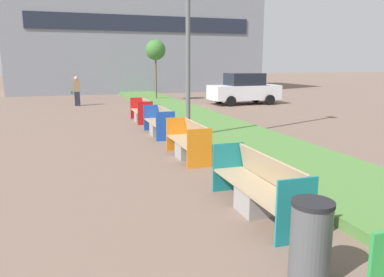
{
  "coord_description": "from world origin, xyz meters",
  "views": [
    {
      "loc": [
        -1.9,
        2.53,
        2.44
      ],
      "look_at": [
        0.9,
        11.2,
        0.6
      ],
      "focal_mm": 35.0,
      "sensor_mm": 36.0,
      "label": 1
    }
  ],
  "objects_px": {
    "bench_teal_frame": "(258,190)",
    "sapling_tree_far": "(156,50)",
    "bench_red_frame": "(142,113)",
    "litter_bin": "(311,241)",
    "bench_orange_frame": "(189,144)",
    "bench_blue_frame": "(159,124)",
    "parked_car_distant": "(244,89)",
    "pedestrian_walking": "(77,91)"
  },
  "relations": [
    {
      "from": "bench_teal_frame",
      "to": "sapling_tree_far",
      "type": "relative_size",
      "value": 0.61
    },
    {
      "from": "bench_red_frame",
      "to": "litter_bin",
      "type": "relative_size",
      "value": 2.0
    },
    {
      "from": "bench_orange_frame",
      "to": "bench_blue_frame",
      "type": "bearing_deg",
      "value": 89.98
    },
    {
      "from": "bench_blue_frame",
      "to": "bench_red_frame",
      "type": "xyz_separation_m",
      "value": [
        -0.0,
        3.25,
        -0.01
      ]
    },
    {
      "from": "litter_bin",
      "to": "parked_car_distant",
      "type": "height_order",
      "value": "parked_car_distant"
    },
    {
      "from": "bench_blue_frame",
      "to": "bench_red_frame",
      "type": "distance_m",
      "value": 3.25
    },
    {
      "from": "bench_orange_frame",
      "to": "bench_blue_frame",
      "type": "height_order",
      "value": "same"
    },
    {
      "from": "bench_orange_frame",
      "to": "bench_teal_frame",
      "type": "bearing_deg",
      "value": -89.93
    },
    {
      "from": "bench_teal_frame",
      "to": "bench_orange_frame",
      "type": "height_order",
      "value": "same"
    },
    {
      "from": "bench_red_frame",
      "to": "sapling_tree_far",
      "type": "distance_m",
      "value": 9.31
    },
    {
      "from": "bench_teal_frame",
      "to": "litter_bin",
      "type": "bearing_deg",
      "value": -101.19
    },
    {
      "from": "pedestrian_walking",
      "to": "parked_car_distant",
      "type": "relative_size",
      "value": 0.4
    },
    {
      "from": "bench_red_frame",
      "to": "pedestrian_walking",
      "type": "height_order",
      "value": "pedestrian_walking"
    },
    {
      "from": "bench_orange_frame",
      "to": "pedestrian_walking",
      "type": "distance_m",
      "value": 13.95
    },
    {
      "from": "bench_red_frame",
      "to": "parked_car_distant",
      "type": "xyz_separation_m",
      "value": [
        7.14,
        4.94,
        0.55
      ]
    },
    {
      "from": "bench_red_frame",
      "to": "sapling_tree_far",
      "type": "relative_size",
      "value": 0.49
    },
    {
      "from": "bench_orange_frame",
      "to": "litter_bin",
      "type": "height_order",
      "value": "litter_bin"
    },
    {
      "from": "litter_bin",
      "to": "parked_car_distant",
      "type": "relative_size",
      "value": 0.23
    },
    {
      "from": "litter_bin",
      "to": "bench_orange_frame",
      "type": "bearing_deg",
      "value": 86.18
    },
    {
      "from": "sapling_tree_far",
      "to": "bench_red_frame",
      "type": "bearing_deg",
      "value": -106.51
    },
    {
      "from": "sapling_tree_far",
      "to": "pedestrian_walking",
      "type": "distance_m",
      "value": 5.73
    },
    {
      "from": "bench_teal_frame",
      "to": "litter_bin",
      "type": "distance_m",
      "value": 2.02
    },
    {
      "from": "bench_red_frame",
      "to": "bench_orange_frame",
      "type": "bearing_deg",
      "value": -89.99
    },
    {
      "from": "bench_teal_frame",
      "to": "bench_red_frame",
      "type": "height_order",
      "value": "same"
    },
    {
      "from": "pedestrian_walking",
      "to": "bench_teal_frame",
      "type": "bearing_deg",
      "value": -81.86
    },
    {
      "from": "pedestrian_walking",
      "to": "sapling_tree_far",
      "type": "bearing_deg",
      "value": 15.46
    },
    {
      "from": "bench_blue_frame",
      "to": "litter_bin",
      "type": "height_order",
      "value": "litter_bin"
    },
    {
      "from": "sapling_tree_far",
      "to": "bench_teal_frame",
      "type": "bearing_deg",
      "value": -97.56
    },
    {
      "from": "bench_red_frame",
      "to": "sapling_tree_far",
      "type": "bearing_deg",
      "value": 73.49
    },
    {
      "from": "bench_blue_frame",
      "to": "parked_car_distant",
      "type": "xyz_separation_m",
      "value": [
        7.14,
        8.19,
        0.54
      ]
    },
    {
      "from": "pedestrian_walking",
      "to": "parked_car_distant",
      "type": "distance_m",
      "value": 9.88
    },
    {
      "from": "bench_blue_frame",
      "to": "parked_car_distant",
      "type": "height_order",
      "value": "parked_car_distant"
    },
    {
      "from": "litter_bin",
      "to": "bench_blue_frame",
      "type": "bearing_deg",
      "value": 87.57
    },
    {
      "from": "parked_car_distant",
      "to": "sapling_tree_far",
      "type": "bearing_deg",
      "value": 141.18
    },
    {
      "from": "bench_red_frame",
      "to": "bench_teal_frame",
      "type": "bearing_deg",
      "value": -89.97
    },
    {
      "from": "bench_teal_frame",
      "to": "bench_orange_frame",
      "type": "relative_size",
      "value": 1.19
    },
    {
      "from": "litter_bin",
      "to": "sapling_tree_far",
      "type": "relative_size",
      "value": 0.24
    },
    {
      "from": "bench_orange_frame",
      "to": "parked_car_distant",
      "type": "distance_m",
      "value": 13.6
    },
    {
      "from": "bench_blue_frame",
      "to": "pedestrian_walking",
      "type": "bearing_deg",
      "value": 103.6
    },
    {
      "from": "bench_teal_frame",
      "to": "sapling_tree_far",
      "type": "distance_m",
      "value": 19.31
    },
    {
      "from": "bench_teal_frame",
      "to": "parked_car_distant",
      "type": "height_order",
      "value": "parked_car_distant"
    },
    {
      "from": "bench_orange_frame",
      "to": "pedestrian_walking",
      "type": "xyz_separation_m",
      "value": [
        -2.5,
        13.72,
        0.5
      ]
    }
  ]
}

